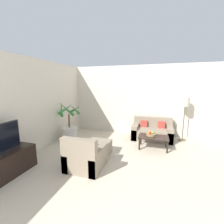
% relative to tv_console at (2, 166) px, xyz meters
% --- Properties ---
extents(wall_back, '(8.23, 0.06, 2.70)m').
position_rel_tv_console_xyz_m(wall_back, '(3.01, 3.86, 1.08)').
color(wall_back, beige).
rests_on(wall_back, ground_plane).
extents(wall_left, '(0.06, 8.06, 2.70)m').
position_rel_tv_console_xyz_m(wall_left, '(-0.34, 0.60, 1.08)').
color(wall_left, beige).
rests_on(wall_left, ground_plane).
extents(tv_console, '(0.52, 1.35, 0.54)m').
position_rel_tv_console_xyz_m(tv_console, '(0.00, 0.00, 0.00)').
color(tv_console, black).
rests_on(tv_console, ground_plane).
extents(potted_palm, '(0.82, 0.80, 1.41)m').
position_rel_tv_console_xyz_m(potted_palm, '(0.13, 2.35, 0.14)').
color(potted_palm, beige).
rests_on(potted_palm, ground_plane).
extents(sofa_loveseat, '(1.40, 0.81, 0.75)m').
position_rel_tv_console_xyz_m(sofa_loveseat, '(2.92, 3.36, -0.01)').
color(sofa_loveseat, gray).
rests_on(sofa_loveseat, ground_plane).
extents(floor_lamp, '(0.26, 0.26, 1.55)m').
position_rel_tv_console_xyz_m(floor_lamp, '(3.96, 3.50, 1.00)').
color(floor_lamp, brown).
rests_on(floor_lamp, ground_plane).
extents(coffee_table, '(0.89, 0.53, 0.39)m').
position_rel_tv_console_xyz_m(coffee_table, '(2.99, 2.48, 0.06)').
color(coffee_table, black).
rests_on(coffee_table, ground_plane).
extents(fruit_bowl, '(0.28, 0.28, 0.06)m').
position_rel_tv_console_xyz_m(fruit_bowl, '(2.91, 2.54, 0.15)').
color(fruit_bowl, '#997A4C').
rests_on(fruit_bowl, coffee_table).
extents(apple_red, '(0.07, 0.07, 0.07)m').
position_rel_tv_console_xyz_m(apple_red, '(2.89, 2.49, 0.21)').
color(apple_red, red).
rests_on(apple_red, fruit_bowl).
extents(apple_green, '(0.08, 0.08, 0.08)m').
position_rel_tv_console_xyz_m(apple_green, '(2.97, 2.57, 0.22)').
color(apple_green, olive).
rests_on(apple_green, fruit_bowl).
extents(orange_fruit, '(0.07, 0.07, 0.07)m').
position_rel_tv_console_xyz_m(orange_fruit, '(2.85, 2.58, 0.21)').
color(orange_fruit, orange).
rests_on(orange_fruit, fruit_bowl).
extents(armchair, '(0.82, 0.82, 0.83)m').
position_rel_tv_console_xyz_m(armchair, '(1.49, 0.87, 0.00)').
color(armchair, gray).
rests_on(armchair, ground_plane).
extents(ottoman, '(0.64, 0.47, 0.37)m').
position_rel_tv_console_xyz_m(ottoman, '(1.51, 1.71, -0.08)').
color(ottoman, gray).
rests_on(ottoman, ground_plane).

